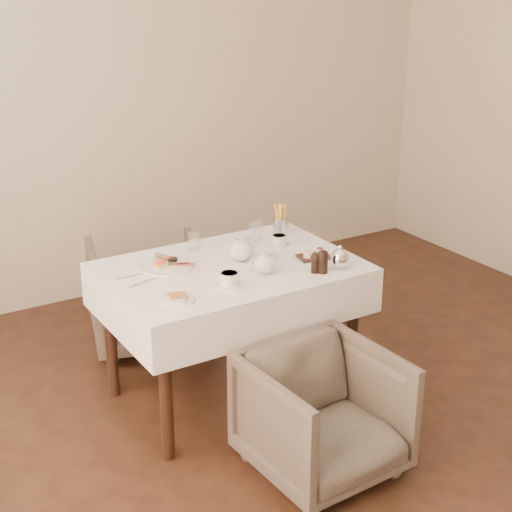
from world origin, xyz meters
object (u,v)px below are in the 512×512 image
Objects in this scene: armchair_near at (323,415)px; breakfast_plate at (166,265)px; teapot_centre at (241,248)px; armchair_far at (148,294)px; table at (231,287)px.

breakfast_plate reaches higher than armchair_near.
teapot_centre is (0.05, 0.82, 0.53)m from armchair_near.
armchair_far is 0.82m from breakfast_plate.
teapot_centre is at bearing 21.70° from table.
breakfast_plate is at bearing 91.69° from armchair_far.
table is 1.99× the size of armchair_near.
teapot_centre is (0.37, -0.13, 0.06)m from breakfast_plate.
table is 7.46× the size of teapot_centre.
armchair_far is at bearing 92.20° from armchair_near.
table is 1.85× the size of armchair_far.
table is 0.20m from teapot_centre.
armchair_near is at bearing -70.68° from breakfast_plate.
armchair_near is 0.98m from teapot_centre.
armchair_near is at bearing -75.09° from teapot_centre.
breakfast_plate is 1.61× the size of teapot_centre.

